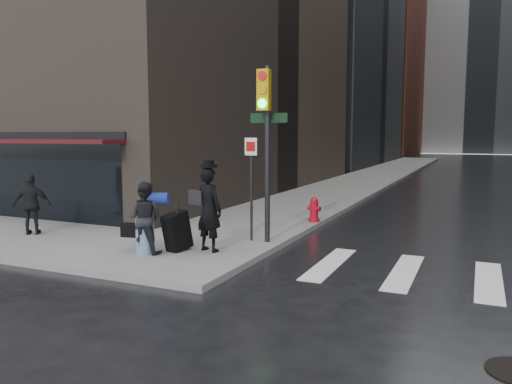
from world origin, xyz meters
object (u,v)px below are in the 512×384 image
at_px(man_greycoat, 32,205).
at_px(traffic_light, 265,130).
at_px(man_jeans, 145,218).
at_px(fire_hydrant, 314,211).
at_px(man_overcoat, 202,213).

xyz_separation_m(man_greycoat, traffic_light, (6.15, 1.63, 2.00)).
bearing_deg(man_jeans, fire_hydrant, -123.86).
height_order(man_overcoat, fire_hydrant, man_overcoat).
bearing_deg(man_jeans, man_greycoat, -19.49).
bearing_deg(traffic_light, fire_hydrant, 85.30).
distance_m(man_jeans, traffic_light, 3.57).
relative_size(man_overcoat, fire_hydrant, 2.79).
height_order(man_jeans, fire_hydrant, man_jeans).
distance_m(man_overcoat, traffic_light, 2.57).
height_order(man_overcoat, man_jeans, man_overcoat).
distance_m(man_greycoat, fire_hydrant, 8.12).
bearing_deg(fire_hydrant, man_greycoat, -141.73).
xyz_separation_m(man_overcoat, traffic_light, (0.94, 1.44, 1.91)).
bearing_deg(fire_hydrant, traffic_light, -93.71).
bearing_deg(man_overcoat, man_jeans, 48.07).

